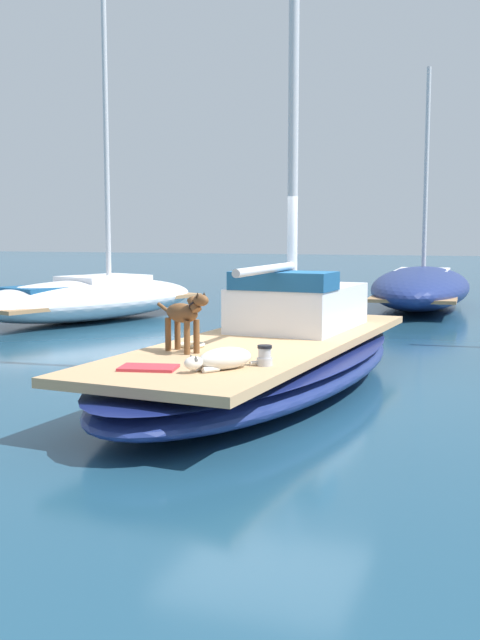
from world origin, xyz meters
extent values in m
plane|color=navy|center=(0.00, 0.00, 0.00)|extent=(120.00, 120.00, 0.00)
ellipsoid|color=navy|center=(0.00, 0.00, 0.28)|extent=(2.99, 7.36, 0.56)
ellipsoid|color=navy|center=(0.00, 0.00, 0.46)|extent=(3.01, 7.39, 0.08)
cube|color=tan|center=(0.00, 0.00, 0.61)|extent=(2.50, 6.75, 0.10)
cylinder|color=silver|center=(0.06, 0.90, 4.12)|extent=(0.14, 0.14, 6.92)
cylinder|color=silver|center=(0.06, -0.20, 1.56)|extent=(0.10, 2.20, 0.10)
cube|color=silver|center=(0.08, 1.20, 0.96)|extent=(1.55, 2.29, 0.60)
cube|color=navy|center=(0.08, 0.43, 1.38)|extent=(1.38, 0.79, 0.24)
ellipsoid|color=brown|center=(-0.57, -1.35, 1.11)|extent=(0.56, 0.45, 0.22)
cylinder|color=brown|center=(-0.38, -1.38, 0.85)|extent=(0.07, 0.07, 0.38)
cylinder|color=brown|center=(-0.44, -1.50, 0.85)|extent=(0.07, 0.07, 0.38)
cylinder|color=brown|center=(-0.70, -1.20, 0.85)|extent=(0.07, 0.07, 0.38)
cylinder|color=brown|center=(-0.76, -1.32, 0.85)|extent=(0.07, 0.07, 0.38)
cylinder|color=brown|center=(-0.37, -1.47, 1.22)|extent=(0.22, 0.19, 0.19)
ellipsoid|color=brown|center=(-0.26, -1.52, 1.27)|extent=(0.26, 0.22, 0.13)
cone|color=black|center=(-0.24, -1.48, 1.33)|extent=(0.05, 0.05, 0.06)
cone|color=black|center=(-0.28, -1.56, 1.33)|extent=(0.05, 0.05, 0.06)
torus|color=black|center=(-0.37, -1.47, 1.22)|extent=(0.17, 0.18, 0.10)
cylinder|color=brown|center=(-0.88, -1.18, 1.14)|extent=(0.22, 0.15, 0.12)
ellipsoid|color=silver|center=(0.29, -2.20, 0.77)|extent=(0.56, 0.64, 0.22)
ellipsoid|color=silver|center=(0.08, -2.50, 0.76)|extent=(0.22, 0.24, 0.13)
cone|color=#504E4A|center=(0.11, -2.52, 0.82)|extent=(0.05, 0.05, 0.05)
cone|color=#504E4A|center=(0.04, -2.47, 0.82)|extent=(0.05, 0.05, 0.05)
cylinder|color=silver|center=(0.22, -2.40, 0.69)|extent=(0.15, 0.18, 0.06)
cylinder|color=silver|center=(0.12, -2.33, 0.69)|extent=(0.15, 0.18, 0.06)
cylinder|color=silver|center=(0.51, -1.87, 0.69)|extent=(0.14, 0.17, 0.04)
cylinder|color=#B7B7BC|center=(0.59, -1.87, 0.70)|extent=(0.16, 0.16, 0.08)
cylinder|color=#B7B7BC|center=(0.59, -1.87, 0.79)|extent=(0.13, 0.13, 0.10)
cylinder|color=black|center=(0.59, -1.87, 0.86)|extent=(0.15, 0.15, 0.03)
torus|color=beige|center=(-0.63, -0.95, 0.68)|extent=(0.32, 0.32, 0.04)
cube|color=#C6333D|center=(-0.43, -2.46, 0.68)|extent=(0.62, 0.47, 0.03)
ellipsoid|color=navy|center=(0.55, 11.65, 0.55)|extent=(2.90, 7.85, 1.09)
cube|color=#A37A51|center=(0.55, 11.65, 0.45)|extent=(2.36, 7.06, 0.08)
cube|color=silver|center=(0.52, 12.23, 0.75)|extent=(1.50, 2.39, 0.52)
cube|color=navy|center=(0.62, 10.30, 0.67)|extent=(1.37, 2.38, 0.36)
cylinder|color=silver|center=(0.51, 12.42, 3.47)|extent=(0.12, 0.12, 6.04)
ellipsoid|color=white|center=(-6.31, 5.94, 0.47)|extent=(4.33, 6.75, 0.94)
cube|color=#A37A51|center=(-6.31, 5.94, 0.45)|extent=(3.66, 6.00, 0.08)
cube|color=silver|center=(-6.16, 6.39, 0.75)|extent=(1.89, 2.22, 0.52)
cube|color=navy|center=(-6.65, 4.89, 0.67)|extent=(1.77, 2.18, 0.36)
cylinder|color=silver|center=(-6.11, 6.54, 4.24)|extent=(0.12, 0.12, 7.58)
camera|label=1|loc=(2.96, -9.00, 2.00)|focal=41.97mm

